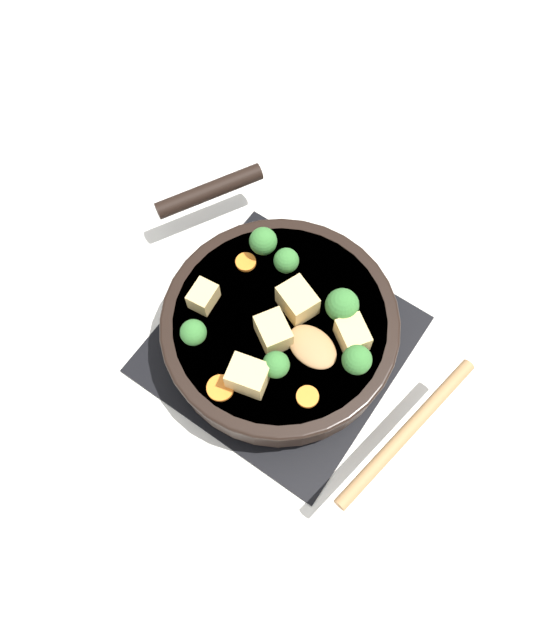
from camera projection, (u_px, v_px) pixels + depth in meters
ground_plane at (280, 345)px, 0.86m from camera, size 2.40×2.40×0.00m
front_burner_grate at (280, 341)px, 0.85m from camera, size 0.31×0.31×0.03m
skillet_pan at (279, 326)px, 0.81m from camera, size 0.40×0.34×0.06m
wooden_spoon at (364, 394)px, 0.73m from camera, size 0.21×0.23×0.02m
tofu_cube_center_large at (273, 332)px, 0.76m from camera, size 0.06×0.05×0.03m
tofu_cube_near_handle at (203, 297)px, 0.78m from camera, size 0.03×0.04×0.03m
tofu_cube_east_chunk at (248, 376)px, 0.73m from camera, size 0.05×0.05×0.04m
tofu_cube_west_chunk at (352, 335)px, 0.76m from camera, size 0.05×0.05×0.03m
tofu_cube_back_piece at (297, 301)px, 0.77m from camera, size 0.06×0.05×0.04m
broccoli_floret_near_spoon at (286, 261)px, 0.79m from camera, size 0.03×0.03×0.04m
broccoli_floret_center_top at (276, 365)px, 0.73m from camera, size 0.03×0.03×0.04m
broccoli_floret_east_rim at (193, 333)px, 0.75m from camera, size 0.03×0.03×0.04m
broccoli_floret_west_rim at (355, 362)px, 0.73m from camera, size 0.04×0.04×0.04m
broccoli_floret_north_edge at (263, 241)px, 0.80m from camera, size 0.04×0.04×0.04m
broccoli_floret_south_cluster at (342, 305)px, 0.76m from camera, size 0.04×0.04×0.05m
carrot_slice_orange_thin at (246, 262)px, 0.81m from camera, size 0.03×0.03×0.01m
carrot_slice_near_center at (307, 397)px, 0.74m from camera, size 0.03×0.03×0.01m
carrot_slice_edge_slice at (220, 388)px, 0.74m from camera, size 0.03×0.03×0.01m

